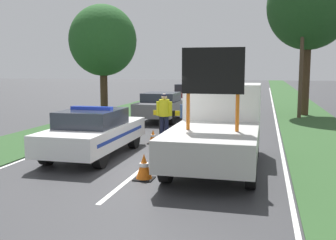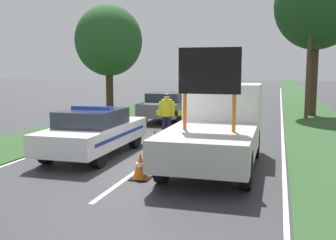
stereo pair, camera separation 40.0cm
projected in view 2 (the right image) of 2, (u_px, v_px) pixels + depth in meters
name	position (u px, v px, depth m)	size (l,w,h in m)	color
ground_plane	(148.00, 163.00, 11.29)	(160.00, 160.00, 0.00)	#333335
lane_markings	(220.00, 111.00, 25.02)	(7.61, 60.75, 0.01)	silver
grass_verge_left	(164.00, 102.00, 31.82)	(3.07, 120.00, 0.03)	#2D5128
grass_verge_right	(304.00, 105.00, 28.91)	(3.07, 120.00, 0.03)	#2D5128
police_car	(94.00, 131.00, 12.18)	(1.86, 4.62, 1.55)	white
work_truck	(218.00, 126.00, 10.99)	(2.21, 5.26, 3.19)	white
road_barrier	(189.00, 116.00, 15.44)	(2.69, 0.08, 1.03)	black
police_officer	(167.00, 112.00, 15.07)	(0.62, 0.40, 1.74)	#191E38
pedestrian_civilian	(190.00, 115.00, 14.76)	(0.58, 0.37, 1.63)	#232326
traffic_cone_near_police	(140.00, 167.00, 9.58)	(0.47, 0.47, 0.64)	black
traffic_cone_centre_front	(131.00, 135.00, 14.64)	(0.35, 0.35, 0.49)	black
traffic_cone_near_truck	(106.00, 128.00, 15.73)	(0.46, 0.46, 0.64)	black
traffic_cone_behind_barrier	(155.00, 137.00, 14.12)	(0.37, 0.37, 0.51)	black
traffic_cone_lane_edge	(237.00, 131.00, 14.96)	(0.45, 0.45, 0.62)	black
queued_car_suv_grey	(167.00, 106.00, 20.23)	(1.89, 4.34, 1.46)	slate
queued_car_wagon_maroon	(197.00, 96.00, 26.03)	(1.74, 4.66, 1.67)	maroon
queued_car_sedan_silver	(210.00, 91.00, 31.98)	(1.71, 4.54, 1.55)	#B2B2B7
roadside_tree_near_left	(109.00, 41.00, 20.37)	(3.48, 3.48, 5.95)	#42301E
roadside_tree_near_right	(317.00, 5.00, 21.57)	(4.64, 4.64, 8.59)	#42301E
utility_pole	(309.00, 45.00, 20.64)	(1.20, 0.20, 7.59)	#473828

